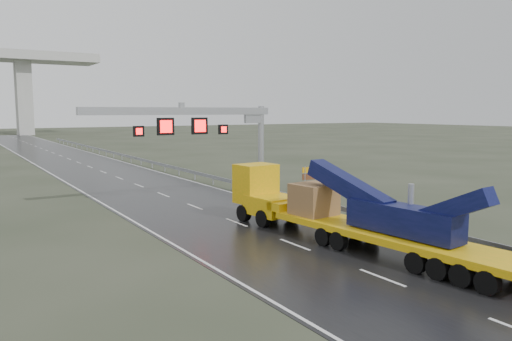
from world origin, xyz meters
TOP-DOWN VIEW (x-y plane):
  - ground at (0.00, 0.00)m, footprint 400.00×400.00m
  - road at (0.00, 40.00)m, footprint 11.00×200.00m
  - guardrail at (6.10, 30.00)m, footprint 0.20×140.00m
  - sign_gantry at (2.10, 17.99)m, footprint 14.90×1.20m
  - heavy_haul_truck at (2.26, 4.05)m, footprint 4.19×18.08m
  - exit_sign_pair at (9.00, 14.18)m, footprint 1.50×0.15m
  - striped_barrier at (7.14, 17.30)m, footprint 0.76×0.49m

SIDE VIEW (x-z plane):
  - ground at x=0.00m, z-range 0.00..0.00m
  - road at x=0.00m, z-range 0.00..0.02m
  - striped_barrier at x=7.14m, z-range 0.00..1.19m
  - guardrail at x=6.10m, z-range 0.00..1.40m
  - heavy_haul_truck at x=2.26m, z-range -0.47..3.74m
  - exit_sign_pair at x=9.00m, z-range 0.51..3.08m
  - sign_gantry at x=2.10m, z-range 1.90..9.33m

